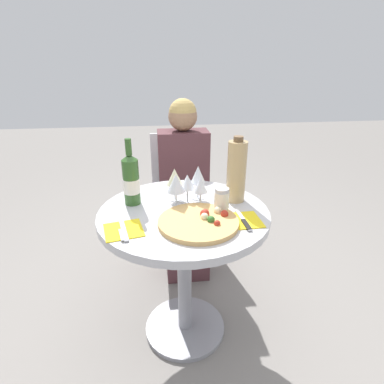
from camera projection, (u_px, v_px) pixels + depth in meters
The scene contains 15 objects.
ground_plane at pixel (185, 328), 1.66m from camera, with size 12.00×12.00×0.00m, color gray.
dining_table at pixel (184, 240), 1.44m from camera, with size 0.78×0.78×0.73m.
chair_behind_diner at pixel (183, 201), 2.18m from camera, with size 0.43×0.43×0.90m.
seated_diner at pixel (185, 197), 2.02m from camera, with size 0.33×0.40×1.15m.
pizza_large at pixel (200, 221), 1.25m from camera, with size 0.34×0.34×0.05m.
wine_bottle at pixel (131, 180), 1.39m from camera, with size 0.08×0.08×0.31m.
tall_carafe at pixel (237, 171), 1.41m from camera, with size 0.09×0.09×0.32m.
sugar_shaker at pixel (222, 200), 1.33m from camera, with size 0.07×0.07×0.11m.
wine_glass_back_left at pixel (175, 177), 1.43m from camera, with size 0.08×0.08×0.16m.
wine_glass_front_left at pixel (176, 184), 1.36m from camera, with size 0.08×0.08×0.16m.
wine_glass_center at pixel (187, 182), 1.41m from camera, with size 0.07×0.07×0.14m.
wine_glass_front_right at pixel (200, 186), 1.38m from camera, with size 0.06×0.06×0.14m.
wine_glass_back_right at pixel (198, 175), 1.44m from camera, with size 0.07×0.07×0.17m.
place_setting_left at pixel (123, 230), 1.20m from camera, with size 0.18×0.19×0.01m.
place_setting_right at pixel (243, 220), 1.27m from camera, with size 0.16×0.19×0.01m.
Camera 1 is at (-0.12, -1.22, 1.34)m, focal length 28.00 mm.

